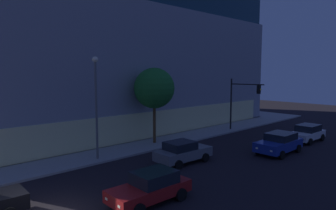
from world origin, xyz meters
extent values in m
cube|color=#4C4C51|center=(15.96, 22.51, 0.07)|extent=(37.28, 27.10, 0.15)
cube|color=#F5EEA3|center=(15.96, 9.36, 1.43)|extent=(33.20, 0.60, 2.56)
cube|color=gray|center=(15.96, 22.51, 6.63)|extent=(36.88, 26.70, 12.95)
cube|color=#193A4C|center=(15.96, 22.51, 14.76)|extent=(36.15, 26.16, 3.32)
cylinder|color=black|center=(23.53, 6.51, 2.98)|extent=(0.18, 0.18, 5.66)
cylinder|color=black|center=(23.69, 4.62, 5.23)|extent=(0.43, 3.80, 0.12)
cube|color=black|center=(23.80, 3.29, 4.73)|extent=(0.35, 0.35, 0.90)
sphere|color=yellow|center=(23.81, 3.12, 4.73)|extent=(0.18, 0.18, 0.18)
cylinder|color=slate|center=(6.63, 6.36, 3.70)|extent=(0.16, 0.16, 7.10)
sphere|color=#F9EFC6|center=(6.63, 6.36, 7.40)|extent=(0.44, 0.44, 0.44)
cylinder|color=brown|center=(13.02, 7.39, 1.89)|extent=(0.26, 0.26, 3.49)
sphere|color=#206E28|center=(13.02, 7.39, 5.10)|extent=(3.64, 3.64, 3.64)
cube|color=#F9F4CC|center=(0.08, 2.30, 0.68)|extent=(0.13, 0.20, 0.12)
cube|color=#F9F4CC|center=(0.05, 1.27, 0.68)|extent=(0.13, 0.20, 0.12)
cylinder|color=black|center=(-0.76, 2.66, 0.33)|extent=(0.66, 0.26, 0.65)
cube|color=maroon|center=(4.90, -1.73, 0.62)|extent=(4.28, 1.89, 0.60)
cube|color=black|center=(5.22, -1.74, 1.23)|extent=(2.13, 1.67, 0.62)
cube|color=#F9F4CC|center=(2.82, -2.23, 0.62)|extent=(0.12, 0.20, 0.12)
cube|color=#F9F4CC|center=(2.84, -1.15, 0.62)|extent=(0.12, 0.20, 0.12)
cylinder|color=black|center=(3.57, -2.61, 0.32)|extent=(0.65, 0.25, 0.65)
cylinder|color=black|center=(3.61, -0.81, 0.32)|extent=(0.65, 0.25, 0.65)
cylinder|color=black|center=(6.20, -2.66, 0.32)|extent=(0.65, 0.25, 0.65)
cylinder|color=black|center=(6.24, -0.86, 0.32)|extent=(0.65, 0.25, 0.65)
cube|color=slate|center=(10.94, 1.74, 0.66)|extent=(4.35, 2.03, 0.69)
cube|color=black|center=(10.62, 1.76, 1.29)|extent=(2.12, 1.74, 0.58)
cube|color=#F9F4CC|center=(13.05, 2.19, 0.66)|extent=(0.13, 0.21, 0.12)
cube|color=#F9F4CC|center=(13.00, 1.09, 0.66)|extent=(0.13, 0.21, 0.12)
cylinder|color=black|center=(12.31, 2.59, 0.32)|extent=(0.65, 0.27, 0.64)
cylinder|color=black|center=(12.22, 0.76, 0.32)|extent=(0.65, 0.27, 0.64)
cylinder|color=black|center=(9.67, 2.72, 0.32)|extent=(0.65, 0.27, 0.64)
cylinder|color=black|center=(9.58, 0.89, 0.32)|extent=(0.65, 0.27, 0.64)
cube|color=navy|center=(18.35, -1.76, 0.69)|extent=(4.55, 2.03, 0.73)
cube|color=black|center=(18.69, -1.76, 1.34)|extent=(2.31, 1.81, 0.56)
cube|color=#F9F4CC|center=(16.13, -2.33, 0.69)|extent=(0.12, 0.20, 0.12)
cube|color=#F9F4CC|center=(16.14, -1.14, 0.69)|extent=(0.12, 0.20, 0.12)
cylinder|color=black|center=(16.94, -2.74, 0.32)|extent=(0.65, 0.25, 0.65)
cylinder|color=black|center=(16.96, -0.75, 0.32)|extent=(0.65, 0.25, 0.65)
cylinder|color=black|center=(19.75, -2.77, 0.32)|extent=(0.65, 0.25, 0.65)
cylinder|color=black|center=(19.76, -0.78, 0.32)|extent=(0.65, 0.25, 0.65)
cube|color=silver|center=(24.22, -1.59, 0.64)|extent=(4.35, 1.94, 0.63)
cube|color=black|center=(24.54, -1.60, 1.26)|extent=(2.29, 1.70, 0.60)
cube|color=#F9F4CC|center=(22.11, -2.07, 0.64)|extent=(0.13, 0.20, 0.12)
cube|color=#F9F4CC|center=(22.14, -0.98, 0.64)|extent=(0.13, 0.20, 0.12)
cylinder|color=black|center=(22.86, -2.45, 0.32)|extent=(0.65, 0.26, 0.65)
cylinder|color=black|center=(22.92, -0.64, 0.32)|extent=(0.65, 0.26, 0.65)
cylinder|color=black|center=(25.52, -2.53, 0.32)|extent=(0.65, 0.26, 0.65)
cylinder|color=black|center=(25.58, -0.72, 0.32)|extent=(0.65, 0.26, 0.65)
camera|label=1|loc=(-4.17, -12.80, 6.48)|focal=31.80mm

